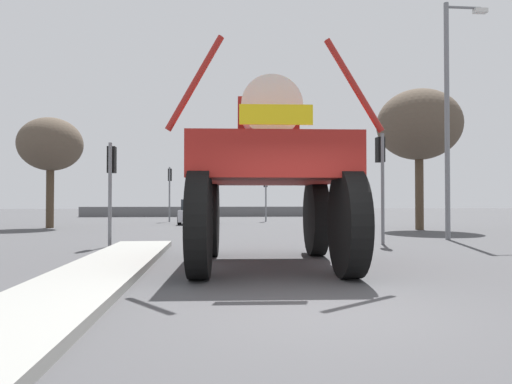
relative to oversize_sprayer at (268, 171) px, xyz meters
The scene contains 12 objects.
ground_plane 14.10m from the oversize_sprayer, 89.49° to the left, with size 120.00×120.00×0.00m, color #424244.
median_island 4.08m from the oversize_sprayer, 162.40° to the right, with size 1.60×11.59×0.15m, color gray.
oversize_sprayer is the anchor object (origin of this frame).
sedan_ahead 18.88m from the oversize_sprayer, 97.29° to the left, with size 2.11×4.21×1.52m.
traffic_signal_near_left 6.47m from the oversize_sprayer, 133.72° to the left, with size 0.24×0.54×3.26m.
traffic_signal_near_right 6.38m from the oversize_sprayer, 47.20° to the left, with size 0.24×0.54×3.67m.
traffic_signal_far_left 21.96m from the oversize_sprayer, 101.32° to the left, with size 0.24×0.55×3.73m.
traffic_signal_far_right 21.65m from the oversize_sprayer, 83.94° to the left, with size 0.24×0.55×3.33m.
streetlight_near_right 10.01m from the oversize_sprayer, 39.04° to the left, with size 1.67×0.24×8.81m.
bare_tree_left 18.02m from the oversize_sprayer, 123.63° to the left, with size 3.30×3.30×5.84m.
bare_tree_right 15.10m from the oversize_sprayer, 52.89° to the left, with size 4.13×4.13×6.99m.
roadside_barrier 31.41m from the oversize_sprayer, 89.77° to the left, with size 26.60×0.24×0.90m, color #59595B.
Camera 1 is at (-1.29, -6.12, 1.44)m, focal length 32.18 mm.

